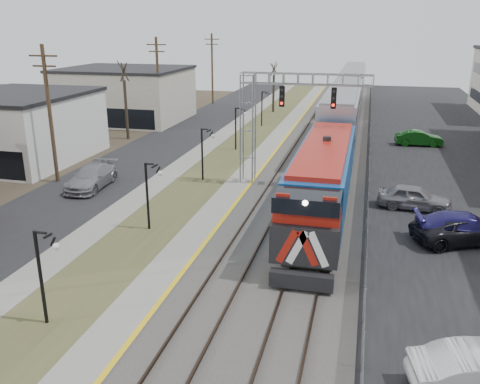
% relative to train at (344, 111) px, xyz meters
% --- Properties ---
extents(street_west, '(7.00, 120.00, 0.04)m').
position_rel_train_xyz_m(street_west, '(-17.00, -10.61, -2.86)').
color(street_west, black).
rests_on(street_west, ground).
extents(sidewalk, '(2.00, 120.00, 0.08)m').
position_rel_train_xyz_m(sidewalk, '(-12.50, -10.61, -2.84)').
color(sidewalk, gray).
rests_on(sidewalk, ground).
extents(grass_median, '(4.00, 120.00, 0.06)m').
position_rel_train_xyz_m(grass_median, '(-9.50, -10.61, -2.85)').
color(grass_median, '#444A27').
rests_on(grass_median, ground).
extents(platform, '(2.00, 120.00, 0.24)m').
position_rel_train_xyz_m(platform, '(-6.50, -10.61, -2.76)').
color(platform, gray).
rests_on(platform, ground).
extents(ballast_bed, '(8.00, 120.00, 0.20)m').
position_rel_train_xyz_m(ballast_bed, '(-1.50, -10.61, -2.78)').
color(ballast_bed, '#595651').
rests_on(ballast_bed, ground).
extents(parking_lot, '(16.00, 120.00, 0.04)m').
position_rel_train_xyz_m(parking_lot, '(10.50, -10.61, -2.86)').
color(parking_lot, black).
rests_on(parking_lot, ground).
extents(platform_edge, '(0.24, 120.00, 0.01)m').
position_rel_train_xyz_m(platform_edge, '(-5.62, -10.61, -2.64)').
color(platform_edge, gold).
rests_on(platform_edge, platform).
extents(track_near, '(1.58, 120.00, 0.15)m').
position_rel_train_xyz_m(track_near, '(-3.50, -10.61, -2.61)').
color(track_near, '#2D2119').
rests_on(track_near, ballast_bed).
extents(track_far, '(1.58, 120.00, 0.15)m').
position_rel_train_xyz_m(track_far, '(-0.00, -10.61, -2.61)').
color(track_far, '#2D2119').
rests_on(track_far, ballast_bed).
extents(train, '(3.00, 63.05, 5.33)m').
position_rel_train_xyz_m(train, '(0.00, 0.00, 0.00)').
color(train, '#124B93').
rests_on(train, ground).
extents(signal_gantry, '(9.00, 1.07, 8.15)m').
position_rel_train_xyz_m(signal_gantry, '(-4.28, -17.62, 2.70)').
color(signal_gantry, gray).
rests_on(signal_gantry, ground).
extents(lampposts, '(0.14, 62.14, 4.00)m').
position_rel_train_xyz_m(lampposts, '(-9.50, -27.33, -0.88)').
color(lampposts, black).
rests_on(lampposts, ground).
extents(utility_poles, '(0.28, 80.28, 10.00)m').
position_rel_train_xyz_m(utility_poles, '(-20.00, -20.61, 2.12)').
color(utility_poles, '#4C3823').
rests_on(utility_poles, ground).
extents(fence, '(0.04, 120.00, 1.60)m').
position_rel_train_xyz_m(fence, '(2.70, -10.61, -2.08)').
color(fence, gray).
rests_on(fence, ground).
extents(bare_trees, '(12.30, 42.30, 5.95)m').
position_rel_train_xyz_m(bare_trees, '(-18.16, -6.70, -0.18)').
color(bare_trees, '#382D23').
rests_on(bare_trees, ground).
extents(car_lot_c, '(5.75, 4.36, 1.45)m').
position_rel_train_xyz_m(car_lot_c, '(7.62, -25.26, -2.16)').
color(car_lot_c, black).
rests_on(car_lot_c, ground).
extents(car_lot_d, '(5.75, 2.93, 1.60)m').
position_rel_train_xyz_m(car_lot_d, '(7.92, -25.12, -2.08)').
color(car_lot_d, navy).
rests_on(car_lot_d, ground).
extents(car_lot_e, '(4.71, 2.30, 1.55)m').
position_rel_train_xyz_m(car_lot_e, '(5.58, -20.37, -2.11)').
color(car_lot_e, gray).
rests_on(car_lot_e, ground).
extents(car_lot_f, '(4.56, 1.90, 1.47)m').
position_rel_train_xyz_m(car_lot_f, '(7.31, -1.64, -2.15)').
color(car_lot_f, '#0E4610').
rests_on(car_lot_f, ground).
extents(car_street_b, '(2.58, 5.58, 1.58)m').
position_rel_train_xyz_m(car_street_b, '(-16.68, -21.37, -2.09)').
color(car_street_b, gray).
rests_on(car_street_b, ground).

